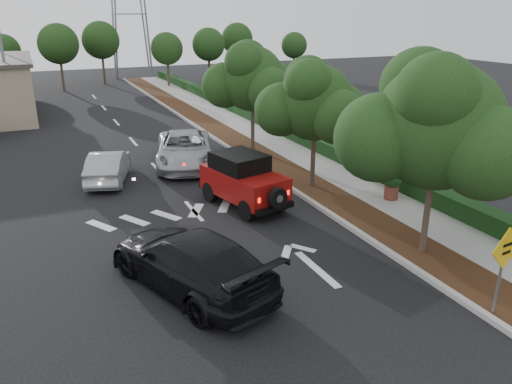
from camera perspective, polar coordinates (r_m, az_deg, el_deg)
ground at (r=14.54m, az=0.06°, el=-10.36°), size 120.00×120.00×0.00m
curb at (r=26.41m, az=-1.50°, el=4.02°), size 0.20×70.00×0.15m
planting_strip at (r=26.80m, az=0.48°, el=4.23°), size 1.80×70.00×0.12m
sidewalk at (r=27.61m, az=4.08°, el=4.66°), size 2.00×70.00×0.12m
hedge at (r=28.20m, az=6.62°, el=5.62°), size 0.80×70.00×0.80m
transmission_tower at (r=60.92m, az=-13.73°, el=12.55°), size 7.00×4.00×28.00m
street_tree_near at (r=17.00m, az=18.40°, el=-6.71°), size 3.80×3.80×5.92m
street_tree_mid at (r=22.17m, az=6.40°, el=0.52°), size 3.20×3.20×5.32m
street_tree_far at (r=27.69m, az=-0.38°, el=4.63°), size 3.40×3.40×5.62m
light_pole_a at (r=38.18m, az=-25.87°, el=6.93°), size 2.00×0.22×9.00m
light_pole_b at (r=50.04m, az=-26.93°, el=9.45°), size 2.00×0.22×9.00m
red_jeep at (r=19.76m, az=-1.72°, el=1.46°), size 2.61×4.28×2.10m
silver_suv_ahead at (r=25.30m, az=-8.14°, el=4.85°), size 4.22×6.41×1.64m
black_suv_oncoming at (r=14.06m, az=-7.53°, el=-7.80°), size 4.13×6.17×1.66m
silver_sedan_oncoming at (r=23.67m, az=-16.49°, el=2.86°), size 2.73×4.52×1.41m
speed_hump_sign at (r=13.65m, az=26.47°, el=-6.90°), size 1.12×0.17×2.39m
terracotta_planter at (r=20.88m, az=15.30°, el=1.08°), size 0.70×0.70×1.23m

